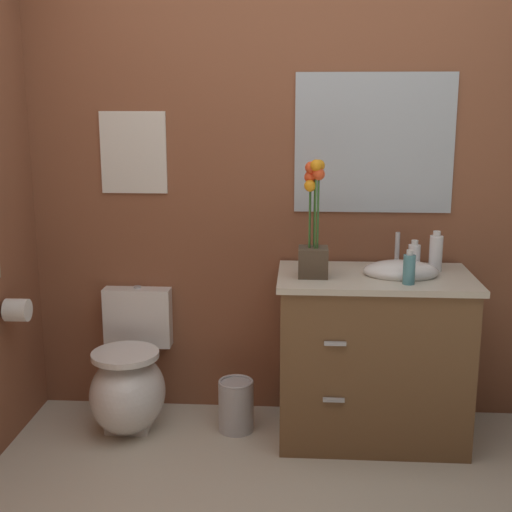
% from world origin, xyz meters
% --- Properties ---
extents(wall_back, '(4.48, 0.05, 2.50)m').
position_xyz_m(wall_back, '(0.20, 1.44, 1.25)').
color(wall_back, brown).
rests_on(wall_back, ground_plane).
extents(toilet, '(0.38, 0.59, 0.69)m').
position_xyz_m(toilet, '(-0.89, 1.14, 0.24)').
color(toilet, white).
rests_on(toilet, ground_plane).
extents(vanity_cabinet, '(0.94, 0.56, 1.02)m').
position_xyz_m(vanity_cabinet, '(0.35, 1.11, 0.43)').
color(vanity_cabinet, brown).
rests_on(vanity_cabinet, ground_plane).
extents(flower_vase, '(0.14, 0.14, 0.56)m').
position_xyz_m(flower_vase, '(0.04, 1.07, 1.06)').
color(flower_vase, '#4C3D2D').
rests_on(flower_vase, vanity_cabinet).
extents(soap_bottle, '(0.06, 0.06, 0.16)m').
position_xyz_m(soap_bottle, '(0.48, 0.95, 0.91)').
color(soap_bottle, teal).
rests_on(soap_bottle, vanity_cabinet).
extents(lotion_bottle, '(0.06, 0.06, 0.20)m').
position_xyz_m(lotion_bottle, '(0.65, 1.21, 0.93)').
color(lotion_bottle, white).
rests_on(lotion_bottle, vanity_cabinet).
extents(hand_wash_bottle, '(0.06, 0.06, 0.15)m').
position_xyz_m(hand_wash_bottle, '(0.54, 1.22, 0.91)').
color(hand_wash_bottle, white).
rests_on(hand_wash_bottle, vanity_cabinet).
extents(trash_bin, '(0.18, 0.18, 0.27)m').
position_xyz_m(trash_bin, '(-0.34, 1.12, 0.14)').
color(trash_bin, '#B7B7BC').
rests_on(trash_bin, ground_plane).
extents(wall_poster, '(0.34, 0.01, 0.42)m').
position_xyz_m(wall_poster, '(-0.89, 1.41, 1.40)').
color(wall_poster, silver).
extents(wall_mirror, '(0.80, 0.01, 0.70)m').
position_xyz_m(wall_mirror, '(0.35, 1.41, 1.45)').
color(wall_mirror, '#B2BCC6').
extents(toilet_paper_roll, '(0.11, 0.11, 0.11)m').
position_xyz_m(toilet_paper_roll, '(-1.37, 0.94, 0.68)').
color(toilet_paper_roll, white).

